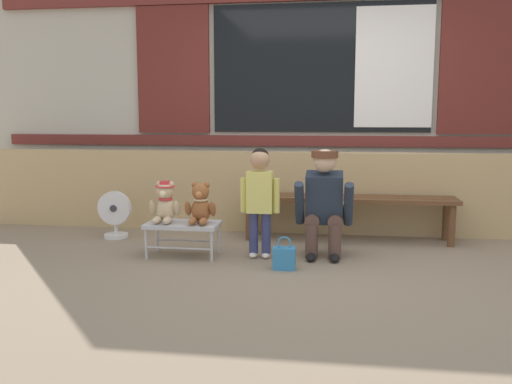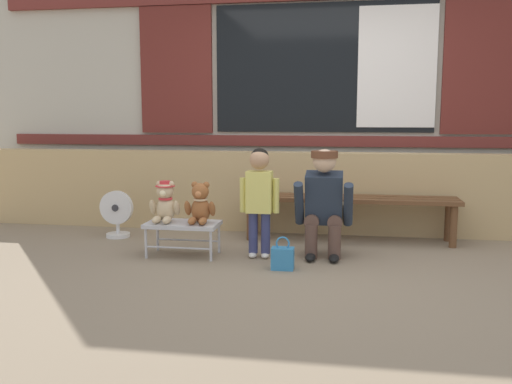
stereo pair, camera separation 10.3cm
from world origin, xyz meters
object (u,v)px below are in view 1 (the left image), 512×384
Objects in this scene: small_display_bench at (183,226)px; handbag_on_ground at (284,258)px; child_standing at (260,190)px; teddy_bear_with_hat at (165,203)px; wooden_bench_long at (348,203)px; adult_crouching at (325,203)px; floor_fan at (115,215)px; teddy_bear_plain at (200,205)px.

small_display_bench reaches higher than handbag_on_ground.
teddy_bear_with_hat is at bearing -176.81° from child_standing.
adult_crouching reaches higher than wooden_bench_long.
floor_fan is (-2.12, 0.43, -0.24)m from adult_crouching.
wooden_bench_long reaches higher than handbag_on_ground.
wooden_bench_long is 2.34m from floor_fan.
child_standing is at bearing 3.19° from teddy_bear_with_hat.
floor_fan reaches higher than handbag_on_ground.
child_standing is 0.65m from handbag_on_ground.
child_standing reaches higher than wooden_bench_long.
floor_fan reaches higher than small_display_bench.
small_display_bench is at bearing -179.49° from teddy_bear_plain.
small_display_bench is 0.26m from teddy_bear_with_hat.
floor_fan is (-1.56, 0.55, -0.35)m from child_standing.
teddy_bear_with_hat reaches higher than small_display_bench.
teddy_bear_plain is 1.34× the size of handbag_on_ground.
adult_crouching reaches higher than handbag_on_ground.
floor_fan is (-2.33, -0.25, -0.13)m from wooden_bench_long.
child_standing is at bearing 5.24° from teddy_bear_plain.
teddy_bear_plain is 1.22m from floor_fan.
handbag_on_ground is (0.76, -0.30, -0.37)m from teddy_bear_plain.
child_standing is (-0.77, -0.80, 0.22)m from wooden_bench_long.
floor_fan reaches higher than wooden_bench_long.
floor_fan is at bearing 145.73° from small_display_bench.
handbag_on_ground is (0.25, -0.35, -0.50)m from child_standing.
handbag_on_ground is (1.08, -0.30, -0.38)m from teddy_bear_with_hat.
adult_crouching reaches higher than small_display_bench.
teddy_bear_plain is 0.90m from handbag_on_ground.
teddy_bear_plain is 1.09m from adult_crouching.
child_standing is 1.01× the size of adult_crouching.
teddy_bear_plain is at bearing -29.91° from floor_fan.
adult_crouching is at bearing 56.39° from handbag_on_ground.
wooden_bench_long is 0.72m from adult_crouching.
small_display_bench is (-1.45, -0.85, -0.11)m from wooden_bench_long.
wooden_bench_long is 1.82m from teddy_bear_with_hat.
handbag_on_ground is at bearing -26.47° from floor_fan.
teddy_bear_with_hat is at bearing 164.50° from handbag_on_ground.
teddy_bear_with_hat is 0.38× the size of child_standing.
handbag_on_ground is at bearing -15.50° from teddy_bear_with_hat.
small_display_bench is at bearing -175.87° from child_standing.
teddy_bear_with_hat reaches higher than wooden_bench_long.
wooden_bench_long is 1.29m from handbag_on_ground.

